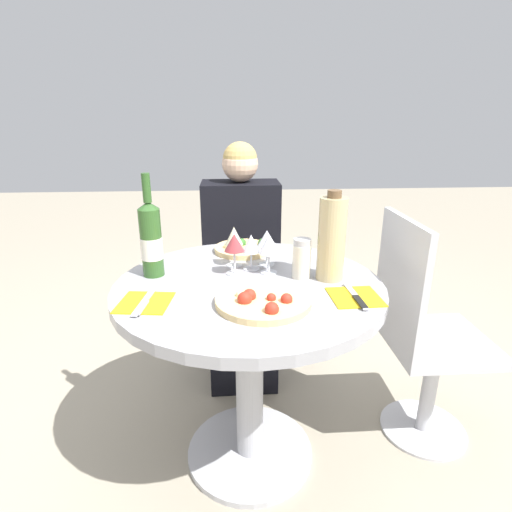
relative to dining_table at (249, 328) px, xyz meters
The scene contains 17 objects.
ground_plane 0.56m from the dining_table, ahead, with size 12.00×12.00×0.00m, color #9E937F.
dining_table is the anchor object (origin of this frame).
chair_behind_diner 0.76m from the dining_table, 90.51° to the left, with size 0.39×0.39×0.93m.
seated_diner 0.61m from the dining_table, 90.63° to the left, with size 0.38×0.45×1.16m.
chair_empty_side 0.69m from the dining_table, ahead, with size 0.39×0.39×0.93m.
pizza_large 0.26m from the dining_table, 79.37° to the right, with size 0.29×0.29×0.05m.
pizza_small_far 0.38m from the dining_table, 91.65° to the left, with size 0.23×0.23×0.05m.
wine_bottle 0.46m from the dining_table, 165.45° to the left, with size 0.07×0.07×0.35m.
tall_carafe 0.42m from the dining_table, ahead, with size 0.09×0.09×0.30m.
sugar_shaker 0.30m from the dining_table, ahead, with size 0.06×0.06×0.14m.
wine_glass_front_right 0.30m from the dining_table, 46.54° to the left, with size 0.07×0.07×0.14m.
wine_glass_front_left 0.30m from the dining_table, 120.38° to the left, with size 0.07×0.07×0.15m.
wine_glass_back_right 0.32m from the dining_table, 65.44° to the left, with size 0.08×0.08×0.13m.
wine_glass_back_left 0.33m from the dining_table, 105.79° to the left, with size 0.07×0.07×0.15m.
wine_glass_center 0.29m from the dining_table, 83.30° to the left, with size 0.07×0.07×0.13m.
place_setting_left 0.39m from the dining_table, 155.55° to the right, with size 0.17×0.19×0.01m.
place_setting_right 0.39m from the dining_table, 24.70° to the right, with size 0.16×0.19×0.01m.
Camera 1 is at (-0.06, -1.24, 1.26)m, focal length 28.00 mm.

